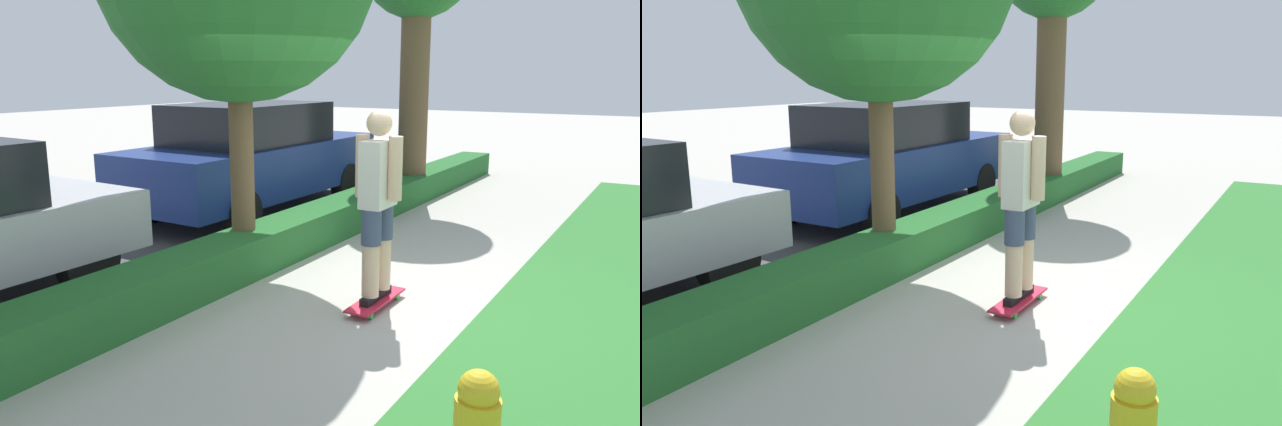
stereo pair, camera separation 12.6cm
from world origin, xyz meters
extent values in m
plane|color=#ADA89E|center=(0.00, 0.00, 0.00)|extent=(60.00, 60.00, 0.00)
cube|color=#474749|center=(0.00, 4.20, 0.00)|extent=(16.53, 5.00, 0.01)
cube|color=#236028|center=(0.00, 1.60, 0.22)|extent=(16.53, 0.60, 0.45)
cube|color=red|center=(-0.25, -0.11, 0.07)|extent=(0.85, 0.24, 0.02)
cylinder|color=green|center=(0.03, -0.20, 0.03)|extent=(0.06, 0.04, 0.06)
cylinder|color=green|center=(0.03, -0.02, 0.03)|extent=(0.06, 0.04, 0.06)
cylinder|color=green|center=(-0.54, -0.20, 0.03)|extent=(0.06, 0.04, 0.06)
cylinder|color=green|center=(-0.54, -0.02, 0.03)|extent=(0.06, 0.04, 0.06)
cube|color=black|center=(-0.38, -0.11, 0.12)|extent=(0.26, 0.09, 0.07)
cylinder|color=beige|center=(-0.38, -0.11, 0.56)|extent=(0.16, 0.16, 0.82)
cylinder|color=#3D4766|center=(-0.38, -0.11, 0.81)|extent=(0.19, 0.19, 0.33)
cube|color=black|center=(-0.13, -0.11, 0.12)|extent=(0.26, 0.09, 0.07)
cylinder|color=beige|center=(-0.13, -0.11, 0.56)|extent=(0.16, 0.16, 0.82)
cylinder|color=#3D4766|center=(-0.13, -0.11, 0.81)|extent=(0.19, 0.19, 0.33)
cube|color=silver|center=(-0.25, -0.11, 1.28)|extent=(0.39, 0.21, 0.61)
cylinder|color=beige|center=(-0.25, -0.27, 1.34)|extent=(0.13, 0.13, 0.57)
cylinder|color=beige|center=(-0.25, 0.06, 1.34)|extent=(0.13, 0.13, 0.57)
sphere|color=beige|center=(-0.25, -0.11, 1.74)|extent=(0.23, 0.23, 0.23)
cylinder|color=brown|center=(0.12, 1.74, 1.26)|extent=(0.27, 0.27, 2.51)
cylinder|color=brown|center=(4.77, 1.66, 1.73)|extent=(0.49, 0.49, 3.47)
cylinder|color=black|center=(-1.33, 2.59, 0.33)|extent=(0.65, 0.21, 0.65)
cube|color=navy|center=(2.59, 3.43, 0.71)|extent=(4.68, 1.92, 0.78)
cube|color=black|center=(2.45, 3.43, 1.41)|extent=(2.44, 1.66, 0.61)
cylinder|color=black|center=(4.03, 2.58, 0.32)|extent=(0.65, 0.22, 0.65)
cylinder|color=black|center=(4.03, 4.28, 0.32)|extent=(0.65, 0.22, 0.65)
cylinder|color=black|center=(1.15, 2.58, 0.32)|extent=(0.65, 0.22, 0.65)
cylinder|color=black|center=(1.15, 4.28, 0.32)|extent=(0.65, 0.22, 0.65)
sphere|color=gold|center=(-2.65, -1.80, 0.73)|extent=(0.20, 0.20, 0.20)
camera|label=1|loc=(-5.29, -2.52, 2.17)|focal=35.00mm
camera|label=2|loc=(-5.36, -2.42, 2.17)|focal=35.00mm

